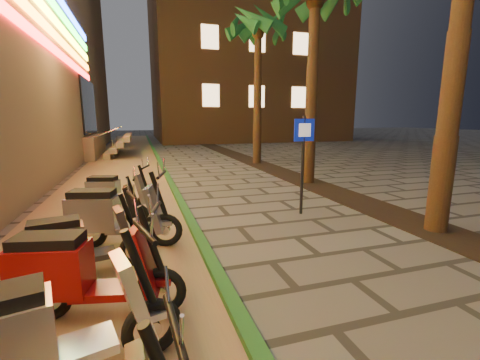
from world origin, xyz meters
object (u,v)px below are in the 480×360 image
object	(u,v)px
scooter_5	(78,272)
scooter_8	(99,207)
scooter_9	(114,192)
pedestrian_sign	(303,151)
scooter_6	(77,244)
scooter_7	(111,215)
scooter_4	(40,334)

from	to	relation	value
scooter_5	scooter_8	distance (m)	3.08
scooter_5	scooter_8	xyz separation A→B (m)	(-0.12, 3.08, -0.10)
scooter_9	pedestrian_sign	bearing A→B (deg)	-1.35
pedestrian_sign	scooter_5	distance (m)	5.11
scooter_5	scooter_6	bearing A→B (deg)	112.15
scooter_5	scooter_7	size ratio (longest dim) A/B	0.97
scooter_5	scooter_8	bearing A→B (deg)	104.40
scooter_4	scooter_6	distance (m)	2.03
scooter_7	scooter_6	bearing A→B (deg)	-96.34
pedestrian_sign	scooter_7	distance (m)	4.15
pedestrian_sign	scooter_6	xyz separation A→B (m)	(-4.34, -1.80, -0.94)
scooter_8	scooter_5	bearing A→B (deg)	-85.19
scooter_9	scooter_8	bearing A→B (deg)	-84.64
scooter_6	scooter_9	bearing A→B (deg)	73.41
scooter_4	scooter_9	bearing A→B (deg)	73.29
scooter_4	scooter_8	bearing A→B (deg)	75.69
pedestrian_sign	scooter_9	size ratio (longest dim) A/B	1.39
scooter_6	scooter_8	world-z (taller)	scooter_6
scooter_5	scooter_6	world-z (taller)	scooter_5
scooter_5	scooter_6	distance (m)	1.04
scooter_6	scooter_5	bearing A→B (deg)	-91.64
scooter_5	scooter_9	size ratio (longest dim) A/B	1.13
pedestrian_sign	scooter_5	size ratio (longest dim) A/B	1.23
scooter_5	scooter_7	world-z (taller)	scooter_7
scooter_8	scooter_9	xyz separation A→B (m)	(0.21, 1.07, 0.04)
scooter_4	scooter_9	distance (m)	5.16
scooter_4	scooter_5	xyz separation A→B (m)	(0.10, 1.01, 0.00)
pedestrian_sign	scooter_8	world-z (taller)	pedestrian_sign
scooter_5	scooter_9	world-z (taller)	scooter_5
scooter_6	scooter_9	world-z (taller)	scooter_6
pedestrian_sign	scooter_5	bearing A→B (deg)	-147.43
scooter_7	scooter_8	bearing A→B (deg)	119.81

